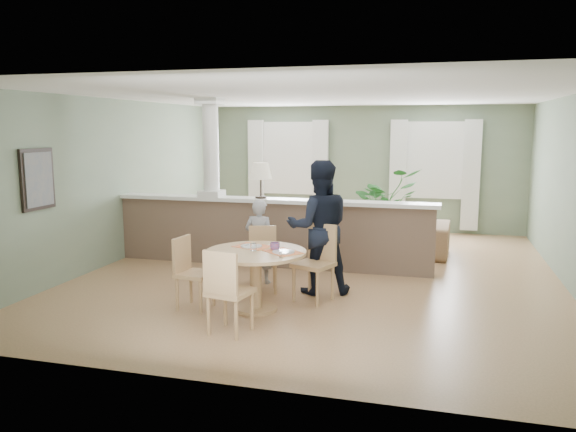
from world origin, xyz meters
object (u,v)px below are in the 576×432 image
(chair_far_man, at_px, (317,259))
(chair_side, at_px, (190,269))
(sofa, at_px, (368,229))
(child_person, at_px, (260,241))
(houseplant, at_px, (384,205))
(dining_table, at_px, (257,263))
(chair_near, at_px, (226,288))
(chair_far_boy, at_px, (263,255))
(man_person, at_px, (319,227))

(chair_far_man, relative_size, chair_side, 1.11)
(sofa, distance_m, child_person, 2.80)
(houseplant, bearing_deg, dining_table, -102.92)
(dining_table, relative_size, child_person, 1.01)
(chair_far_man, xyz_separation_m, child_person, (-0.97, 0.57, 0.07))
(dining_table, xyz_separation_m, chair_near, (-0.05, -0.89, -0.07))
(chair_far_boy, bearing_deg, chair_far_man, -35.41)
(chair_side, bearing_deg, chair_far_boy, -27.37)
(chair_side, xyz_separation_m, man_person, (1.41, 1.06, 0.41))
(chair_far_boy, bearing_deg, chair_side, -142.44)
(chair_far_boy, height_order, man_person, man_person)
(sofa, height_order, chair_far_man, chair_far_man)
(chair_far_boy, relative_size, chair_far_man, 0.89)
(chair_far_boy, height_order, chair_far_man, chair_far_man)
(sofa, xyz_separation_m, chair_near, (-0.96, -4.56, 0.11))
(dining_table, bearing_deg, chair_side, -171.93)
(dining_table, xyz_separation_m, chair_far_man, (0.62, 0.62, -0.05))
(houseplant, relative_size, chair_far_man, 1.46)
(chair_far_man, bearing_deg, houseplant, 104.49)
(chair_far_man, bearing_deg, man_person, 118.46)
(houseplant, distance_m, dining_table, 4.85)
(chair_near, distance_m, child_person, 2.10)
(chair_side, bearing_deg, sofa, -18.84)
(houseplant, height_order, child_person, houseplant)
(houseplant, distance_m, chair_far_man, 4.13)
(sofa, height_order, chair_side, chair_side)
(chair_far_boy, xyz_separation_m, man_person, (0.77, 0.09, 0.42))
(child_person, bearing_deg, man_person, 169.21)
(chair_side, height_order, child_person, child_person)
(child_person, bearing_deg, chair_far_man, 153.58)
(sofa, relative_size, chair_far_man, 2.84)
(man_person, bearing_deg, chair_far_boy, -12.32)
(sofa, bearing_deg, dining_table, -101.30)
(dining_table, bearing_deg, sofa, 76.04)
(chair_side, bearing_deg, chair_near, -128.47)
(sofa, distance_m, chair_side, 4.18)
(houseplant, relative_size, dining_table, 1.17)
(sofa, xyz_separation_m, houseplant, (0.17, 1.05, 0.31))
(chair_near, relative_size, child_person, 0.78)
(sofa, bearing_deg, child_person, -114.26)
(chair_far_boy, bearing_deg, dining_table, -96.46)
(houseplant, bearing_deg, chair_far_man, -96.45)
(child_person, height_order, man_person, man_person)
(dining_table, distance_m, child_person, 1.24)
(dining_table, height_order, chair_side, chair_side)
(chair_far_boy, height_order, chair_side, chair_side)
(dining_table, relative_size, chair_far_boy, 1.40)
(dining_table, distance_m, chair_near, 0.89)
(sofa, xyz_separation_m, chair_far_man, (-0.29, -3.06, 0.14))
(houseplant, relative_size, chair_far_boy, 1.64)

